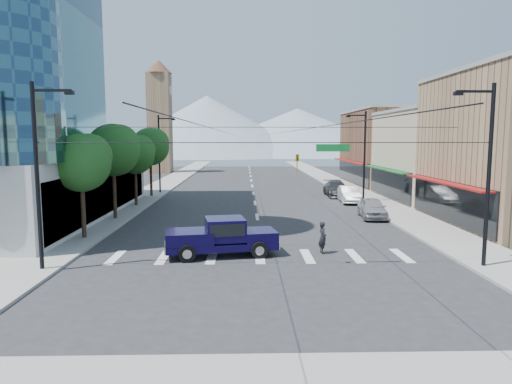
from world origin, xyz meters
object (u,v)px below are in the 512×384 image
at_px(pickup_truck, 221,236).
at_px(parked_car_near, 372,208).
at_px(parked_car_far, 336,189).
at_px(pedestrian, 323,238).
at_px(parked_car_mid, 349,194).

bearing_deg(pickup_truck, parked_car_near, 35.03).
height_order(parked_car_near, parked_car_far, parked_car_far).
bearing_deg(parked_car_near, pedestrian, -112.35).
distance_m(pickup_truck, parked_car_far, 27.72).
relative_size(parked_car_mid, parked_car_far, 0.87).
bearing_deg(parked_car_far, parked_car_near, -88.52).
bearing_deg(pedestrian, parked_car_mid, -27.75).
xyz_separation_m(pickup_truck, parked_car_far, (11.43, 25.25, -0.25)).
bearing_deg(parked_car_mid, pedestrian, -103.42).
bearing_deg(parked_car_mid, parked_car_near, -87.55).
relative_size(pedestrian, parked_car_near, 0.38).
bearing_deg(pedestrian, parked_car_far, -23.93).
height_order(pedestrian, parked_car_far, pedestrian).
distance_m(pedestrian, parked_car_near, 12.62).
bearing_deg(parked_car_far, pickup_truck, -113.43).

